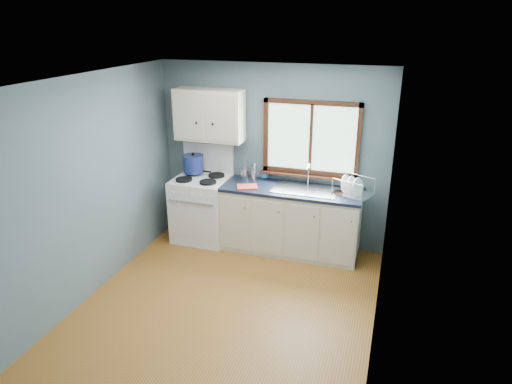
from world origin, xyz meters
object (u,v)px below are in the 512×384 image
(stockpot, at_px, (193,164))
(thermos, at_px, (254,172))
(sink, at_px, (305,194))
(base_cabinets, at_px, (290,223))
(gas_range, at_px, (202,207))
(dish_rack, at_px, (352,190))
(utensil_crock, at_px, (245,173))
(skillet, at_px, (195,170))

(stockpot, height_order, thermos, stockpot)
(stockpot, bearing_deg, sink, -4.11)
(base_cabinets, distance_m, stockpot, 1.63)
(gas_range, bearing_deg, dish_rack, 1.32)
(sink, relative_size, utensil_crock, 2.27)
(sink, distance_m, skillet, 1.66)
(base_cabinets, relative_size, utensil_crock, 4.99)
(stockpot, height_order, dish_rack, stockpot)
(gas_range, bearing_deg, sink, 0.71)
(stockpot, relative_size, dish_rack, 0.62)
(gas_range, distance_m, sink, 1.53)
(utensil_crock, xyz_separation_m, thermos, (0.15, -0.07, 0.06))
(gas_range, relative_size, base_cabinets, 0.74)
(base_cabinets, height_order, sink, sink)
(dish_rack, bearing_deg, base_cabinets, -154.91)
(utensil_crock, relative_size, dish_rack, 0.67)
(utensil_crock, height_order, thermos, utensil_crock)
(thermos, distance_m, dish_rack, 1.36)
(base_cabinets, relative_size, skillet, 4.65)
(sink, relative_size, skillet, 2.11)
(base_cabinets, distance_m, sink, 0.48)
(base_cabinets, relative_size, thermos, 6.89)
(sink, xyz_separation_m, utensil_crock, (-0.90, 0.19, 0.14))
(skillet, bearing_deg, gas_range, -41.40)
(sink, relative_size, stockpot, 2.45)
(stockpot, bearing_deg, base_cabinets, -4.60)
(gas_range, distance_m, utensil_crock, 0.80)
(sink, bearing_deg, thermos, 171.39)
(utensil_crock, distance_m, dish_rack, 1.52)
(thermos, relative_size, dish_rack, 0.49)
(stockpot, distance_m, utensil_crock, 0.76)
(skillet, xyz_separation_m, stockpot, (-0.01, -0.02, 0.10))
(base_cabinets, bearing_deg, skillet, 174.58)
(sink, distance_m, utensil_crock, 0.93)
(stockpot, xyz_separation_m, dish_rack, (2.26, -0.09, -0.11))
(skillet, bearing_deg, dish_rack, 0.46)
(skillet, height_order, thermos, thermos)
(gas_range, bearing_deg, base_cabinets, 0.82)
(gas_range, relative_size, sink, 1.62)
(thermos, bearing_deg, skillet, 178.31)
(sink, distance_m, stockpot, 1.67)
(stockpot, relative_size, utensil_crock, 0.93)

